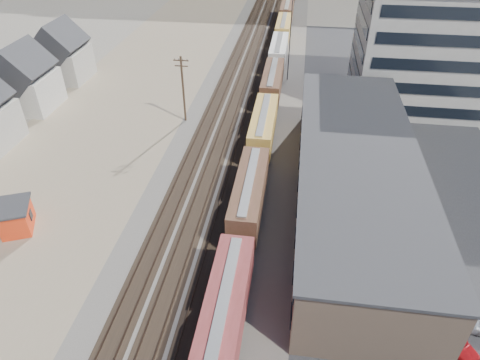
# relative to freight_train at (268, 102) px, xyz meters

# --- Properties ---
(ballast_bed) EXTENTS (18.00, 200.00, 0.06)m
(ballast_bed) POSITION_rel_freight_train_xyz_m (-3.80, 5.66, -2.76)
(ballast_bed) COLOR #4C4742
(ballast_bed) RESTS_ON ground
(dirt_yard) EXTENTS (24.00, 180.00, 0.03)m
(dirt_yard) POSITION_rel_freight_train_xyz_m (-23.80, -4.34, -2.78)
(dirt_yard) COLOR #807158
(dirt_yard) RESTS_ON ground
(asphalt_lot) EXTENTS (26.00, 120.00, 0.04)m
(asphalt_lot) POSITION_rel_freight_train_xyz_m (18.20, -9.34, -2.77)
(asphalt_lot) COLOR #232326
(asphalt_lot) RESTS_ON ground
(rail_tracks) EXTENTS (11.40, 200.00, 0.24)m
(rail_tracks) POSITION_rel_freight_train_xyz_m (-4.35, 5.66, -2.68)
(rail_tracks) COLOR black
(rail_tracks) RESTS_ON ground
(freight_train) EXTENTS (3.00, 119.74, 4.46)m
(freight_train) POSITION_rel_freight_train_xyz_m (0.00, 0.00, 0.00)
(freight_train) COLOR black
(freight_train) RESTS_ON ground
(warehouse) EXTENTS (12.40, 40.40, 7.25)m
(warehouse) POSITION_rel_freight_train_xyz_m (11.18, -19.34, 0.86)
(warehouse) COLOR tan
(warehouse) RESTS_ON ground
(office_tower) EXTENTS (22.60, 18.60, 18.45)m
(office_tower) POSITION_rel_freight_train_xyz_m (24.15, 10.61, 6.47)
(office_tower) COLOR #9E998E
(office_tower) RESTS_ON ground
(utility_pole_north) EXTENTS (2.20, 0.32, 10.00)m
(utility_pole_north) POSITION_rel_freight_train_xyz_m (-12.30, -2.34, 2.50)
(utility_pole_north) COLOR #382619
(utility_pole_north) RESTS_ON ground
(radio_mast) EXTENTS (1.20, 0.16, 18.00)m
(radio_mast) POSITION_rel_freight_train_xyz_m (2.20, 15.66, 6.33)
(radio_mast) COLOR black
(radio_mast) RESTS_ON ground
(maintenance_shed) EXTENTS (4.64, 5.13, 3.06)m
(maintenance_shed) POSITION_rel_freight_train_xyz_m (-23.77, -28.63, -1.23)
(maintenance_shed) COLOR red
(maintenance_shed) RESTS_ON ground
(parked_car_red) EXTENTS (3.75, 4.68, 1.50)m
(parked_car_red) POSITION_rel_freight_train_xyz_m (17.97, -36.60, -2.05)
(parked_car_red) COLOR #A80F15
(parked_car_red) RESTS_ON ground
(parked_car_silver) EXTENTS (5.01, 2.66, 1.38)m
(parked_car_silver) POSITION_rel_freight_train_xyz_m (19.32, -34.58, -2.10)
(parked_car_silver) COLOR #B0B3B8
(parked_car_silver) RESTS_ON ground
(parked_car_blue) EXTENTS (5.37, 4.49, 1.36)m
(parked_car_blue) POSITION_rel_freight_train_xyz_m (19.74, 11.99, -2.11)
(parked_car_blue) COLOR navy
(parked_car_blue) RESTS_ON ground
(parked_car_far) EXTENTS (2.28, 4.87, 1.61)m
(parked_car_far) POSITION_rel_freight_train_xyz_m (28.23, 15.39, -1.99)
(parked_car_far) COLOR white
(parked_car_far) RESTS_ON ground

